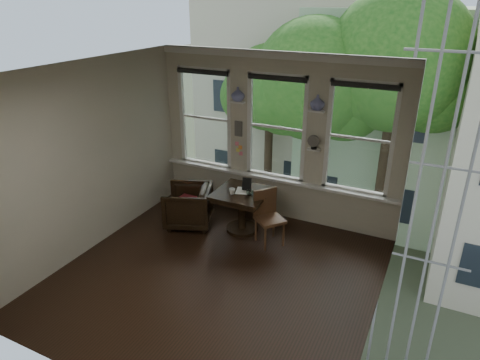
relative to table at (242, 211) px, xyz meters
The scene contains 25 objects.
ground 1.45m from the table, 79.20° to the right, with size 4.50×4.50×0.00m, color black.
ceiling 2.98m from the table, 79.20° to the right, with size 4.50×4.50×0.00m, color silver.
wall_back 1.45m from the table, 73.22° to the left, with size 4.50×4.50×0.00m, color #BAB69F.
wall_front 3.81m from the table, 85.86° to the right, with size 4.50×4.50×0.00m, color #BAB69F.
wall_left 2.67m from the table, 145.26° to the right, with size 4.50×4.50×0.00m, color #BAB69F.
wall_right 3.08m from the table, 28.74° to the right, with size 4.50×4.50×0.00m, color #BAB69F.
window_left 1.98m from the table, 143.71° to the left, with size 1.10×0.12×1.90m, color white, non-canonical shape.
window_center 1.61m from the table, 73.22° to the left, with size 1.10×0.12×1.90m, color white, non-canonical shape.
window_right 2.33m from the table, 26.98° to the left, with size 1.10×0.12×1.90m, color white, non-canonical shape.
shelf_left 1.95m from the table, 120.91° to the left, with size 0.26×0.16×0.03m, color white.
shelf_right 2.13m from the table, 38.00° to the left, with size 0.26×0.16×0.03m, color white.
intercom 1.54m from the table, 119.96° to the left, with size 0.14×0.06×0.28m, color #59544F.
sticky_notes 1.28m from the table, 119.81° to the left, with size 0.16×0.01×0.24m, color pink, non-canonical shape.
desk_fan 1.70m from the table, 37.27° to the left, with size 0.20×0.20×0.24m, color #59544F, non-canonical shape.
vase_left 2.07m from the table, 120.91° to the left, with size 0.24×0.24×0.25m, color white.
vase_right 2.25m from the table, 38.00° to the left, with size 0.24×0.24×0.25m, color white.
table is the anchor object (origin of this frame).
armchair_left 0.99m from the table, 166.18° to the right, with size 0.79×0.81×0.74m, color black.
cushion_red 0.99m from the table, 166.18° to the right, with size 0.45×0.45×0.06m, color maroon.
side_chair_right 0.64m from the table, 17.91° to the right, with size 0.42×0.42×0.92m, color #452418, non-canonical shape.
laptop 0.52m from the table, 11.32° to the right, with size 0.29×0.19×0.02m, color black.
mug 0.47m from the table, 125.62° to the right, with size 0.11×0.11×0.10m, color white.
drinking_glass 0.46m from the table, 20.90° to the right, with size 0.11×0.11×0.09m, color white.
tablet 0.50m from the table, 69.69° to the left, with size 0.16×0.02×0.22m, color black.
papers 0.38m from the table, 106.19° to the left, with size 0.22×0.30×0.00m, color silver.
Camera 1 is at (2.63, -4.60, 3.84)m, focal length 32.00 mm.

